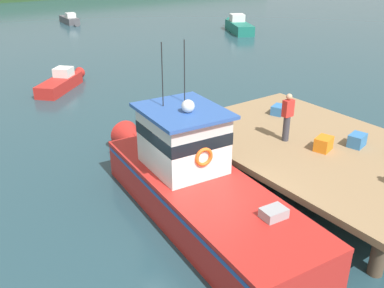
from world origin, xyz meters
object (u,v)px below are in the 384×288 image
(moored_boat_far_left, at_px, (62,82))
(deckhand_by_the_boat, at_px, (287,116))
(crate_single_far, at_px, (279,110))
(crate_stack_mid_dock, at_px, (357,140))
(moored_boat_mid_harbor, at_px, (238,26))
(main_fishing_boat, at_px, (194,182))
(bait_bucket, at_px, (192,121))
(crate_stack_near_edge, at_px, (324,144))
(moored_boat_near_channel, at_px, (70,20))

(moored_boat_far_left, bearing_deg, deckhand_by_the_boat, -78.95)
(crate_single_far, distance_m, moored_boat_far_left, 12.70)
(crate_stack_mid_dock, relative_size, moored_boat_mid_harbor, 0.10)
(main_fishing_boat, height_order, moored_boat_mid_harbor, main_fishing_boat)
(crate_single_far, bearing_deg, bait_bucket, 164.22)
(crate_stack_near_edge, distance_m, moored_boat_far_left, 15.38)
(main_fishing_boat, distance_m, bait_bucket, 3.77)
(moored_boat_near_channel, bearing_deg, deckhand_by_the_boat, -99.66)
(crate_stack_near_edge, relative_size, moored_boat_mid_harbor, 0.10)
(crate_stack_mid_dock, bearing_deg, deckhand_by_the_boat, 132.78)
(moored_boat_far_left, bearing_deg, crate_stack_mid_dock, -74.67)
(crate_stack_mid_dock, height_order, moored_boat_mid_harbor, crate_stack_mid_dock)
(moored_boat_far_left, distance_m, moored_boat_mid_harbor, 20.94)
(crate_stack_mid_dock, distance_m, moored_boat_near_channel, 36.84)
(crate_stack_mid_dock, xyz_separation_m, bait_bucket, (-3.32, 4.53, -0.04))
(bait_bucket, xyz_separation_m, deckhand_by_the_boat, (1.77, -2.86, 0.69))
(bait_bucket, height_order, deckhand_by_the_boat, deckhand_by_the_boat)
(crate_single_far, xyz_separation_m, moored_boat_near_channel, (4.30, 33.00, -1.00))
(deckhand_by_the_boat, relative_size, moored_boat_mid_harbor, 0.28)
(moored_boat_near_channel, bearing_deg, crate_single_far, -97.43)
(moored_boat_mid_harbor, bearing_deg, crate_stack_near_edge, -125.67)
(crate_single_far, bearing_deg, main_fishing_boat, -159.08)
(main_fishing_boat, xyz_separation_m, crate_stack_near_edge, (4.33, -1.01, 0.41))
(crate_stack_mid_dock, height_order, moored_boat_near_channel, crate_stack_mid_dock)
(crate_single_far, relative_size, moored_boat_far_left, 0.16)
(crate_single_far, relative_size, deckhand_by_the_boat, 0.37)
(crate_stack_near_edge, xyz_separation_m, bait_bucket, (-2.19, 4.09, -0.05))
(crate_stack_near_edge, distance_m, deckhand_by_the_boat, 1.45)
(crate_single_far, bearing_deg, moored_boat_near_channel, 82.57)
(bait_bucket, bearing_deg, crate_single_far, -15.78)
(crate_single_far, height_order, bait_bucket, crate_single_far)
(deckhand_by_the_boat, distance_m, moored_boat_mid_harbor, 27.33)
(bait_bucket, bearing_deg, main_fishing_boat, -124.77)
(main_fishing_boat, height_order, moored_boat_near_channel, main_fishing_boat)
(deckhand_by_the_boat, xyz_separation_m, moored_boat_mid_harbor, (16.76, 21.53, -1.54))
(bait_bucket, distance_m, deckhand_by_the_boat, 3.43)
(crate_stack_near_edge, relative_size, moored_boat_far_left, 0.16)
(crate_stack_near_edge, xyz_separation_m, moored_boat_near_channel, (5.52, 36.13, -1.04))
(crate_stack_mid_dock, relative_size, crate_single_far, 1.00)
(crate_stack_mid_dock, relative_size, moored_boat_far_left, 0.16)
(bait_bucket, relative_size, moored_boat_far_left, 0.09)
(moored_boat_far_left, bearing_deg, moored_boat_near_channel, 67.74)
(moored_boat_far_left, height_order, moored_boat_near_channel, moored_boat_far_left)
(main_fishing_boat, xyz_separation_m, deckhand_by_the_boat, (3.91, 0.23, 1.05))
(crate_single_far, relative_size, bait_bucket, 1.76)
(crate_single_far, relative_size, moored_boat_near_channel, 0.14)
(main_fishing_boat, relative_size, crate_stack_mid_dock, 16.54)
(deckhand_by_the_boat, bearing_deg, crate_stack_near_edge, -71.18)
(bait_bucket, xyz_separation_m, moored_boat_far_left, (-0.92, 10.94, -0.99))
(moored_boat_far_left, xyz_separation_m, moored_boat_near_channel, (8.64, 21.10, -0.01))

